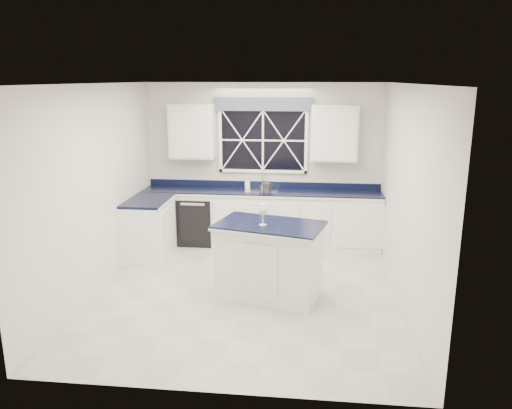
# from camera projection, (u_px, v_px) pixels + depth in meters

# --- Properties ---
(ground) EXTENTS (4.50, 4.50, 0.00)m
(ground) POSITION_uv_depth(u_px,v_px,m) (247.00, 291.00, 6.68)
(ground) COLOR #B9BAB4
(ground) RESTS_ON ground
(back_wall) EXTENTS (4.00, 0.10, 2.70)m
(back_wall) POSITION_uv_depth(u_px,v_px,m) (263.00, 163.00, 8.52)
(back_wall) COLOR silver
(back_wall) RESTS_ON ground
(base_cabinets) EXTENTS (3.99, 1.60, 0.90)m
(base_cabinets) POSITION_uv_depth(u_px,v_px,m) (241.00, 221.00, 8.32)
(base_cabinets) COLOR white
(base_cabinets) RESTS_ON ground
(countertop) EXTENTS (3.98, 0.64, 0.04)m
(countertop) POSITION_uv_depth(u_px,v_px,m) (261.00, 192.00, 8.33)
(countertop) COLOR black
(countertop) RESTS_ON base_cabinets
(dishwasher) EXTENTS (0.60, 0.58, 0.82)m
(dishwasher) POSITION_uv_depth(u_px,v_px,m) (198.00, 219.00, 8.58)
(dishwasher) COLOR black
(dishwasher) RESTS_ON ground
(window) EXTENTS (1.65, 0.09, 1.26)m
(window) POSITION_uv_depth(u_px,v_px,m) (263.00, 136.00, 8.35)
(window) COLOR black
(window) RESTS_ON ground
(upper_cabinets) EXTENTS (3.10, 0.34, 0.90)m
(upper_cabinets) POSITION_uv_depth(u_px,v_px,m) (262.00, 132.00, 8.22)
(upper_cabinets) COLOR white
(upper_cabinets) RESTS_ON ground
(faucet) EXTENTS (0.05, 0.20, 0.30)m
(faucet) POSITION_uv_depth(u_px,v_px,m) (262.00, 179.00, 8.48)
(faucet) COLOR silver
(faucet) RESTS_ON countertop
(island) EXTENTS (1.48, 1.10, 0.98)m
(island) POSITION_uv_depth(u_px,v_px,m) (269.00, 260.00, 6.41)
(island) COLOR white
(island) RESTS_ON ground
(rug) EXTENTS (1.47, 1.07, 0.02)m
(rug) POSITION_uv_depth(u_px,v_px,m) (270.00, 256.00, 7.96)
(rug) COLOR #A8A8A3
(rug) RESTS_ON ground
(kettle) EXTENTS (0.23, 0.19, 0.17)m
(kettle) POSITION_uv_depth(u_px,v_px,m) (267.00, 186.00, 8.32)
(kettle) COLOR #2F2F31
(kettle) RESTS_ON countertop
(wine_glass) EXTENTS (0.12, 0.12, 0.27)m
(wine_glass) POSITION_uv_depth(u_px,v_px,m) (263.00, 211.00, 6.18)
(wine_glass) COLOR white
(wine_glass) RESTS_ON island
(soap_bottle) EXTENTS (0.10, 0.10, 0.18)m
(soap_bottle) POSITION_uv_depth(u_px,v_px,m) (247.00, 183.00, 8.50)
(soap_bottle) COLOR silver
(soap_bottle) RESTS_ON countertop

